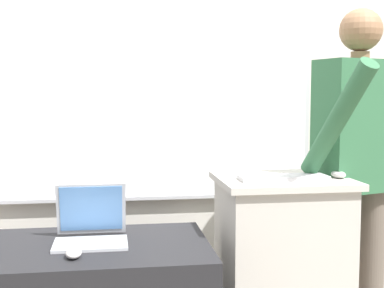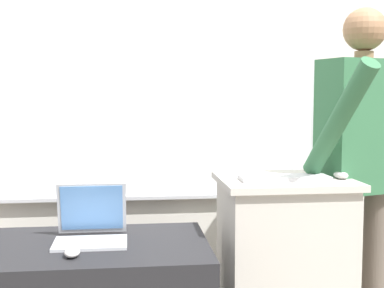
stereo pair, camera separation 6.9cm
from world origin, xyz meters
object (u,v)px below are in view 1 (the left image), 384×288
Objects in this scene: laptop at (91,223)px; computer_mouse_by_laptop at (74,253)px; lectern_podium at (281,275)px; computer_mouse_by_keyboard at (338,174)px; person_presenter at (358,159)px; wireless_keyboard at (283,177)px.

computer_mouse_by_laptop is at bearing -103.85° from laptop.
computer_mouse_by_keyboard reaches higher than lectern_podium.
lectern_podium is at bearing 174.14° from person_presenter.
lectern_podium is 9.50× the size of computer_mouse_by_keyboard.
person_presenter is (0.41, 0.08, 0.54)m from lectern_podium.
computer_mouse_by_laptop is at bearing -162.18° from wireless_keyboard.
laptop is at bearing -171.85° from lectern_podium.
wireless_keyboard is (-0.02, -0.06, 0.48)m from lectern_podium.
person_presenter is 17.55× the size of computer_mouse_by_laptop.
lectern_podium is 0.54× the size of person_presenter.
computer_mouse_by_keyboard is at bearing -12.22° from lectern_podium.
computer_mouse_by_laptop is (-0.06, -0.23, -0.06)m from laptop.
person_presenter is at bearing 9.06° from laptop.
computer_mouse_by_keyboard is at bearing -156.75° from person_presenter.
laptop is (-1.30, -0.21, -0.23)m from person_presenter.
computer_mouse_by_keyboard reaches higher than wireless_keyboard.
computer_mouse_by_keyboard is (0.25, -0.05, 0.49)m from lectern_podium.
person_presenter is 4.33× the size of wireless_keyboard.
lectern_podium is at bearing 73.34° from wireless_keyboard.
laptop is 0.25m from computer_mouse_by_laptop.
person_presenter reaches higher than wireless_keyboard.
wireless_keyboard reaches higher than lectern_podium.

